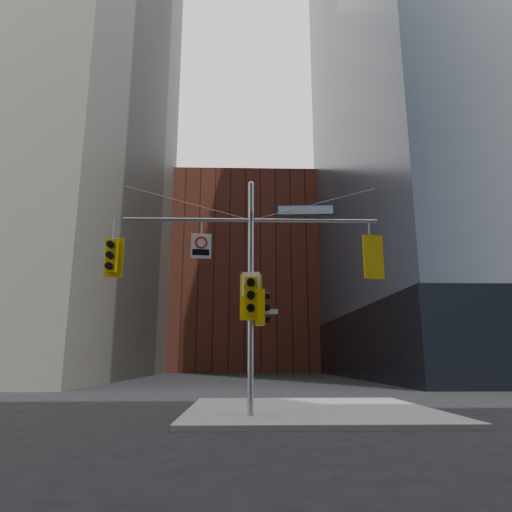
{
  "coord_description": "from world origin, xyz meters",
  "views": [
    {
      "loc": [
        -0.23,
        -11.75,
        1.72
      ],
      "look_at": [
        0.16,
        2.0,
        4.84
      ],
      "focal_mm": 32.0,
      "sensor_mm": 36.0,
      "label": 1
    }
  ],
  "objects": [
    {
      "name": "traffic_light_pole_side",
      "position": [
        0.33,
        2.01,
        3.25
      ],
      "size": [
        0.45,
        0.38,
        1.09
      ],
      "rotation": [
        0.0,
        0.0,
        1.69
      ],
      "color": "#E4B70C",
      "rests_on": "ground"
    },
    {
      "name": "street_blade_ns",
      "position": [
        0.0,
        2.45,
        2.72
      ],
      "size": [
        0.09,
        0.78,
        0.16
      ],
      "rotation": [
        0.0,
        0.0,
        0.08
      ],
      "color": "#145926",
      "rests_on": "ground"
    },
    {
      "name": "street_blade_ew",
      "position": [
        0.45,
        2.0,
        3.12
      ],
      "size": [
        0.75,
        0.12,
        0.15
      ],
      "rotation": [
        0.0,
        0.0,
        -0.12
      ],
      "color": "silver",
      "rests_on": "ground"
    },
    {
      "name": "traffic_light_pole_front",
      "position": [
        0.0,
        1.73,
        3.55
      ],
      "size": [
        0.67,
        0.53,
        1.4
      ],
      "rotation": [
        0.0,
        0.0,
        -0.03
      ],
      "color": "#E4B70C",
      "rests_on": "ground"
    },
    {
      "name": "sidewalk_corner",
      "position": [
        2.0,
        4.0,
        0.07
      ],
      "size": [
        8.0,
        8.0,
        0.15
      ],
      "primitive_type": "cube",
      "color": "gray",
      "rests_on": "ground"
    },
    {
      "name": "ground",
      "position": [
        0.0,
        0.0,
        0.0
      ],
      "size": [
        160.0,
        160.0,
        0.0
      ],
      "primitive_type": "plane",
      "color": "black",
      "rests_on": "ground"
    },
    {
      "name": "traffic_light_west_arm",
      "position": [
        -4.27,
        2.01,
        4.8
      ],
      "size": [
        0.59,
        0.49,
        1.24
      ],
      "rotation": [
        0.0,
        0.0,
        -0.08
      ],
      "color": "#E4B70C",
      "rests_on": "ground"
    },
    {
      "name": "regulatory_sign_arm",
      "position": [
        -1.54,
        1.97,
        5.18
      ],
      "size": [
        0.62,
        0.12,
        0.78
      ],
      "rotation": [
        0.0,
        0.0,
        0.12
      ],
      "color": "silver",
      "rests_on": "ground"
    },
    {
      "name": "brick_midrise",
      "position": [
        0.0,
        58.0,
        14.0
      ],
      "size": [
        26.0,
        20.0,
        28.0
      ],
      "primitive_type": "cube",
      "color": "maroon",
      "rests_on": "ground"
    },
    {
      "name": "regulatory_sign_pole",
      "position": [
        0.0,
        1.88,
        3.93
      ],
      "size": [
        0.55,
        0.08,
        0.72
      ],
      "rotation": [
        0.0,
        0.0,
        -0.09
      ],
      "color": "silver",
      "rests_on": "ground"
    },
    {
      "name": "signal_assembly",
      "position": [
        0.0,
        1.99,
        4.42
      ],
      "size": [
        8.0,
        0.8,
        7.3
      ],
      "color": "gray",
      "rests_on": "ground"
    },
    {
      "name": "street_sign_blade",
      "position": [
        1.74,
        2.0,
        6.35
      ],
      "size": [
        1.84,
        0.18,
        0.36
      ],
      "rotation": [
        0.0,
        0.0,
        -0.07
      ],
      "color": "navy",
      "rests_on": "ground"
    },
    {
      "name": "traffic_light_east_arm",
      "position": [
        3.74,
        1.99,
        4.8
      ],
      "size": [
        0.65,
        0.58,
        1.37
      ],
      "rotation": [
        0.0,
        0.0,
        3.32
      ],
      "color": "#E4B70C",
      "rests_on": "ground"
    }
  ]
}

